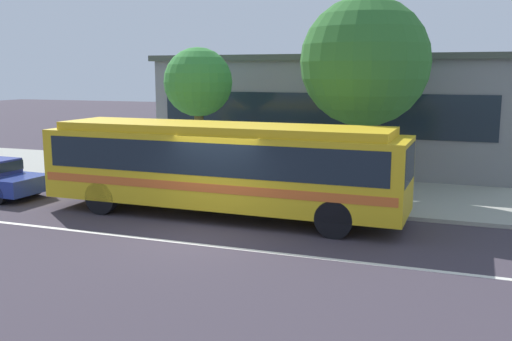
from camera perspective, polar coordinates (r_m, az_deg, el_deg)
The scene contains 8 objects.
ground_plane at distance 15.32m, azimuth -5.24°, elevation -6.37°, with size 120.00×120.00×0.00m, color #3B343D.
sidewalk_slab at distance 22.03m, azimuth 3.02°, elevation -1.22°, with size 60.00×8.00×0.12m, color #9C9B90.
lane_stripe_center at distance 14.63m, azimuth -6.59°, elevation -7.16°, with size 56.00×0.16×0.01m, color silver.
transit_bus at distance 16.94m, azimuth -3.46°, elevation 0.74°, with size 10.84×2.60×2.74m.
pedestrian_waiting_near_sign at distance 18.42m, azimuth 4.90°, elevation -0.29°, with size 0.43×0.43×1.59m.
street_tree_near_stop at distance 21.39m, azimuth -5.73°, elevation 8.56°, with size 2.51×2.51×5.01m.
street_tree_mid_block at distance 19.63m, azimuth 10.71°, elevation 10.46°, with size 4.27×4.27×6.58m.
station_building at distance 26.65m, azimuth 8.08°, elevation 5.83°, with size 14.90×7.93×4.93m.
Camera 1 is at (6.36, -13.28, 4.23)m, focal length 40.49 mm.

